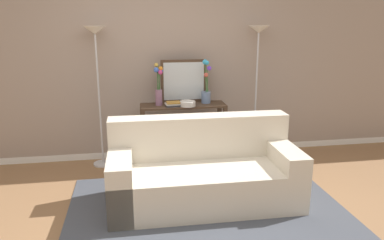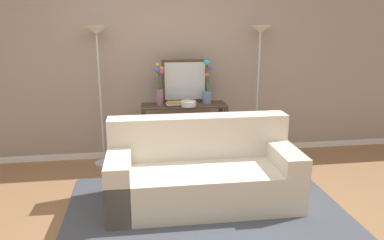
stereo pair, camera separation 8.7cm
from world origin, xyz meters
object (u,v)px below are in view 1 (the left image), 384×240
fruit_bowl (187,103)px  book_stack (173,104)px  wall_mirror (184,81)px  vase_short_flowers (206,89)px  console_table (183,124)px  couch (203,173)px  book_row_under_console (161,160)px  floor_lamp_right (258,55)px  vase_tall_flowers (159,86)px  floor_lamp_left (96,58)px

fruit_bowl → book_stack: 0.18m
wall_mirror → vase_short_flowers: (0.28, -0.12, -0.09)m
console_table → book_stack: 0.33m
couch → book_row_under_console: size_ratio=6.57×
floor_lamp_right → book_stack: size_ratio=8.17×
floor_lamp_right → vase_tall_flowers: floor_lamp_right is taller
console_table → vase_tall_flowers: (-0.31, 0.01, 0.51)m
couch → book_row_under_console: bearing=107.4°
couch → floor_lamp_right: size_ratio=1.08×
floor_lamp_left → vase_short_flowers: size_ratio=3.13×
vase_short_flowers → floor_lamp_right: bearing=7.9°
console_table → wall_mirror: wall_mirror is taller
console_table → vase_short_flowers: vase_short_flowers is taller
wall_mirror → book_row_under_console: 1.11m
floor_lamp_left → couch: bearing=-48.2°
fruit_bowl → vase_tall_flowers: bearing=161.6°
floor_lamp_right → fruit_bowl: size_ratio=8.84×
console_table → floor_lamp_left: size_ratio=0.61×
book_stack → book_row_under_console: book_stack is taller
floor_lamp_left → vase_short_flowers: floor_lamp_left is taller
vase_short_flowers → book_row_under_console: bearing=-177.5°
floor_lamp_left → fruit_bowl: bearing=-11.9°
fruit_bowl → floor_lamp_right: bearing=13.3°
vase_short_flowers → fruit_bowl: vase_short_flowers is taller
wall_mirror → vase_tall_flowers: 0.37m
floor_lamp_left → console_table: bearing=-6.7°
console_table → book_stack: size_ratio=5.00×
vase_tall_flowers → book_stack: bearing=-27.1°
floor_lamp_left → fruit_bowl: size_ratio=8.83×
vase_tall_flowers → vase_short_flowers: vase_short_flowers is taller
console_table → vase_short_flowers: size_ratio=1.92×
floor_lamp_left → wall_mirror: floor_lamp_left is taller
console_table → wall_mirror: 0.57m
wall_mirror → book_stack: (-0.17, -0.23, -0.26)m
vase_short_flowers → book_row_under_console: 1.13m
couch → vase_short_flowers: size_ratio=3.38×
console_table → wall_mirror: (0.03, 0.15, 0.55)m
floor_lamp_right → floor_lamp_left: bearing=180.0°
vase_short_flowers → book_stack: vase_short_flowers is taller
fruit_bowl → book_stack: fruit_bowl is taller
floor_lamp_right → wall_mirror: size_ratio=2.98×
wall_mirror → book_row_under_console: size_ratio=2.04×
vase_short_flowers → couch: bearing=-103.0°
floor_lamp_left → book_stack: floor_lamp_left is taller
vase_tall_flowers → couch: bearing=-72.5°
vase_tall_flowers → book_row_under_console: size_ratio=1.82×
floor_lamp_right → console_table: bearing=-173.0°
vase_short_flowers → book_stack: 0.49m
console_table → floor_lamp_left: floor_lamp_left is taller
fruit_bowl → book_row_under_console: (-0.35, 0.11, -0.79)m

